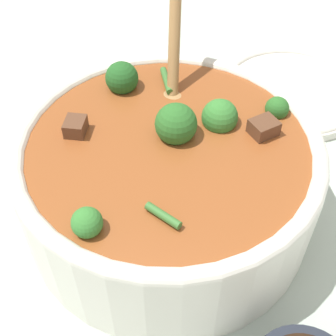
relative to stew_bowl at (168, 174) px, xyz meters
The scene contains 3 objects.
ground_plane 0.06m from the stew_bowl, 69.37° to the right, with size 4.00×4.00×0.00m, color #ADBCAD.
stew_bowl is the anchor object (origin of this frame).
empty_plate 0.28m from the stew_bowl, 79.89° to the left, with size 0.20×0.20×0.02m.
Camera 1 is at (0.16, -0.28, 0.41)m, focal length 50.00 mm.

